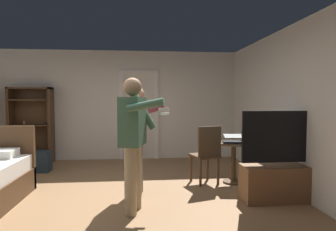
% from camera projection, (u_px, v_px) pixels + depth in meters
% --- Properties ---
extents(ground_plane, '(6.59, 6.59, 0.00)m').
position_uv_depth(ground_plane, '(102.00, 204.00, 3.95)').
color(ground_plane, olive).
extents(wall_back, '(5.93, 0.12, 2.59)m').
position_uv_depth(wall_back, '(118.00, 105.00, 6.91)').
color(wall_back, silver).
rests_on(wall_back, ground_plane).
extents(wall_right, '(0.12, 6.23, 2.59)m').
position_uv_depth(wall_right, '(305.00, 109.00, 4.15)').
color(wall_right, silver).
rests_on(wall_right, ground_plane).
extents(doorway_frame, '(0.93, 0.08, 2.13)m').
position_uv_depth(doorway_frame, '(139.00, 108.00, 6.88)').
color(doorway_frame, white).
rests_on(doorway_frame, ground_plane).
extents(bookshelf, '(0.94, 0.32, 1.71)m').
position_uv_depth(bookshelf, '(32.00, 122.00, 6.52)').
color(bookshelf, '#4C331E').
rests_on(bookshelf, ground_plane).
extents(tv_flatscreen, '(1.24, 0.40, 1.28)m').
position_uv_depth(tv_flatscreen, '(284.00, 175.00, 4.07)').
color(tv_flatscreen, brown).
rests_on(tv_flatscreen, ground_plane).
extents(side_table, '(0.58, 0.58, 0.70)m').
position_uv_depth(side_table, '(234.00, 156.00, 4.94)').
color(side_table, '#4C331E').
rests_on(side_table, ground_plane).
extents(laptop, '(0.36, 0.37, 0.15)m').
position_uv_depth(laptop, '(233.00, 140.00, 4.88)').
color(laptop, black).
rests_on(laptop, side_table).
extents(bottle_on_table, '(0.06, 0.06, 0.28)m').
position_uv_depth(bottle_on_table, '(243.00, 136.00, 4.86)').
color(bottle_on_table, black).
rests_on(bottle_on_table, side_table).
extents(wooden_chair, '(0.52, 0.52, 0.99)m').
position_uv_depth(wooden_chair, '(207.00, 152.00, 4.87)').
color(wooden_chair, '#4C331E').
rests_on(wooden_chair, ground_plane).
extents(person_blue_shirt, '(0.61, 0.70, 1.71)m').
position_uv_depth(person_blue_shirt, '(134.00, 135.00, 3.63)').
color(person_blue_shirt, tan).
rests_on(person_blue_shirt, ground_plane).
extents(person_striped_shirt, '(0.60, 0.57, 1.63)m').
position_uv_depth(person_striped_shirt, '(138.00, 133.00, 4.32)').
color(person_striped_shirt, gray).
rests_on(person_striped_shirt, ground_plane).
extents(suitcase_dark, '(0.54, 0.31, 0.41)m').
position_uv_depth(suitcase_dark, '(36.00, 162.00, 5.70)').
color(suitcase_dark, '#1E2D38').
rests_on(suitcase_dark, ground_plane).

